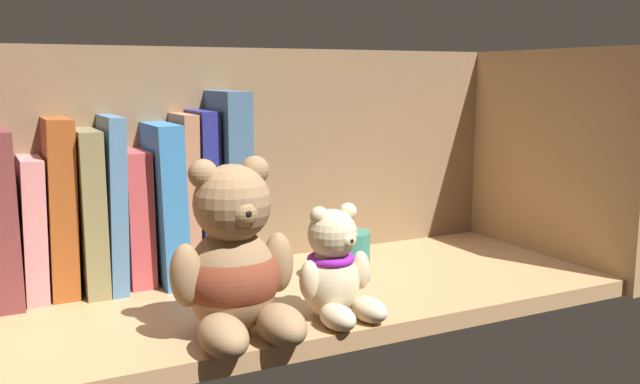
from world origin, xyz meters
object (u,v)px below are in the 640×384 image
object	(u,v)px
book_7	(134,216)
book_11	(225,182)
book_8	(161,201)
pillar_candle	(346,256)
book_4	(59,206)
teddy_bear_smaller	(337,270)
book_10	(202,193)
book_9	(183,195)
book_6	(110,201)
book_2	(2,215)
teddy_bear_larger	(234,267)
book_3	(32,226)
book_5	(87,209)

from	to	relation	value
book_7	book_11	distance (cm)	12.03
book_8	pillar_candle	size ratio (longest dim) A/B	3.21
book_4	teddy_bear_smaller	world-z (taller)	book_4
book_4	book_10	bearing A→B (deg)	0.00
book_4	book_8	world-z (taller)	book_4
book_7	book_8	xyz separation A→B (cm)	(3.30, 0.00, 1.57)
book_8	book_11	bearing A→B (deg)	0.00
book_4	book_9	world-z (taller)	same
book_6	book_7	world-z (taller)	book_6
book_2	book_8	distance (cm)	17.71
pillar_candle	book_2	bearing A→B (deg)	163.68
book_10	book_11	world-z (taller)	book_11
teddy_bear_larger	pillar_candle	distance (cm)	21.95
book_3	pillar_candle	bearing A→B (deg)	-17.61
book_3	teddy_bear_larger	world-z (taller)	teddy_bear_larger
book_3	book_10	world-z (taller)	book_10
book_5	teddy_bear_larger	bearing A→B (deg)	-65.57
book_10	pillar_candle	xyz separation A→B (cm)	(14.74, -11.01, -7.31)
book_6	pillar_candle	world-z (taller)	book_6
book_7	book_10	bearing A→B (deg)	0.00
book_5	book_9	xyz separation A→B (cm)	(11.42, 0.00, 0.73)
teddy_bear_larger	book_6	bearing A→B (deg)	108.64
teddy_bear_larger	teddy_bear_smaller	size ratio (longest dim) A/B	1.45
book_2	book_9	xyz separation A→B (cm)	(20.46, 0.00, 0.58)
book_11	book_5	bearing A→B (deg)	180.00
book_4	book_7	distance (cm)	8.73
book_7	book_10	xyz separation A→B (cm)	(8.46, 0.00, 2.25)
book_7	book_9	bearing A→B (deg)	0.00
book_2	book_4	xyz separation A→B (cm)	(5.92, 0.00, 0.53)
book_2	book_3	distance (cm)	3.31
teddy_bear_smaller	book_8	bearing A→B (deg)	118.81
book_4	teddy_bear_larger	distance (cm)	26.08
book_5	book_8	distance (cm)	8.68
teddy_bear_smaller	book_5	bearing A→B (deg)	133.05
book_2	book_3	bearing A→B (deg)	0.00
book_7	teddy_bear_smaller	xyz separation A→B (cm)	(15.71, -22.58, -2.99)
book_2	book_6	size ratio (longest dim) A/B	0.94
book_5	teddy_bear_smaller	world-z (taller)	book_5
book_10	book_6	bearing A→B (deg)	180.00
book_10	book_5	bearing A→B (deg)	180.00
book_8	book_9	bearing A→B (deg)	0.00
book_11	book_4	bearing A→B (deg)	180.00
book_4	book_8	xyz separation A→B (cm)	(11.79, 0.00, -0.45)
book_6	teddy_bear_larger	world-z (taller)	book_6
book_7	book_10	world-z (taller)	book_10
book_9	book_10	bearing A→B (deg)	0.00
book_2	book_5	bearing A→B (deg)	0.00
pillar_candle	book_10	bearing A→B (deg)	143.23
book_5	book_6	distance (cm)	2.70
book_2	book_5	xyz separation A→B (cm)	(9.03, 0.00, -0.14)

